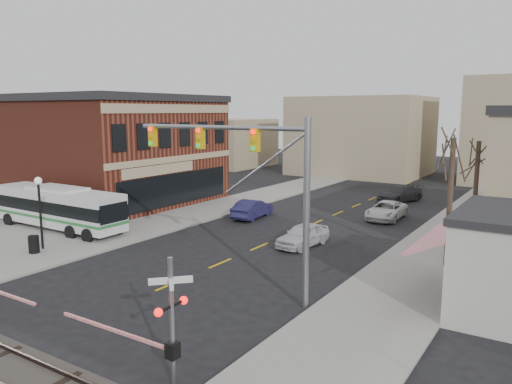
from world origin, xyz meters
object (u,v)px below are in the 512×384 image
Objects in this scene: pedestrian_far at (115,216)px; rr_crossing_east at (161,320)px; car_a at (303,235)px; trash_bin at (34,244)px; car_c at (386,210)px; car_d at (400,194)px; pedestrian_near at (94,227)px; street_lamp at (39,198)px; car_b at (252,209)px; transit_bus at (58,207)px; traffic_signal_mast at (254,170)px.

rr_crossing_east is at bearing -91.72° from pedestrian_far.
trash_bin is at bearing -133.66° from car_a.
car_d is at bearing 97.97° from car_c.
pedestrian_near is at bearing -129.98° from car_c.
street_lamp is 1.04× the size of car_a.
car_c is at bearing -10.30° from pedestrian_far.
car_a is at bearing -70.09° from car_d.
car_b is 0.88× the size of car_d.
rr_crossing_east is (19.68, -10.67, 0.32)m from transit_bus.
street_lamp is (-14.55, -0.65, -2.49)m from traffic_signal_mast.
car_b is 10.31m from car_c.
pedestrian_near is at bearing -143.89° from car_a.
car_a is (16.19, 5.45, -0.94)m from transit_bus.
car_b is 15.21m from car_d.
pedestrian_far is (-12.78, -3.45, 0.35)m from car_a.
trash_bin is 0.20× the size of car_d.
car_d is at bearing 95.04° from rr_crossing_east.
street_lamp reaches higher than car_b.
traffic_signal_mast reaches higher than street_lamp.
street_lamp is 0.87× the size of car_d.
rr_crossing_east reaches higher than car_c.
transit_bus is 18.86m from traffic_signal_mast.
traffic_signal_mast is at bearing -91.20° from car_c.
traffic_signal_mast is at bearing -117.82° from pedestrian_near.
trash_bin is 3.75m from pedestrian_near.
pedestrian_near is (-13.42, 2.20, -4.68)m from traffic_signal_mast.
pedestrian_near is (1.13, 2.85, -2.19)m from street_lamp.
car_b is 2.36× the size of pedestrian_far.
trash_bin is at bearing -49.20° from transit_bus.
traffic_signal_mast is 10.14m from car_a.
street_lamp is 2.72m from trash_bin.
traffic_signal_mast reaches higher than car_c.
car_d is at bearing 64.76° from street_lamp.
trash_bin is at bearing -92.71° from car_d.
traffic_signal_mast is (18.15, -3.15, 4.05)m from transit_bus.
car_a is 18.41m from car_d.
car_a is 8.80m from car_b.
car_c is at bearing 90.47° from traffic_signal_mast.
street_lamp is 0.88× the size of car_c.
street_lamp is 24.49m from car_c.
rr_crossing_east reaches higher than car_b.
pedestrian_near is (4.73, -0.94, -0.63)m from transit_bus.
car_d is (-1.36, 8.00, 0.04)m from car_c.
pedestrian_far reaches higher than trash_bin.
pedestrian_near is 0.96× the size of pedestrian_far.
pedestrian_far is at bearing 160.75° from traffic_signal_mast.
trash_bin is 0.56× the size of pedestrian_near.
car_b is at bearing 49.52° from transit_bus.
street_lamp is 30.67m from car_d.
pedestrian_far is at bearing 94.78° from trash_bin.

